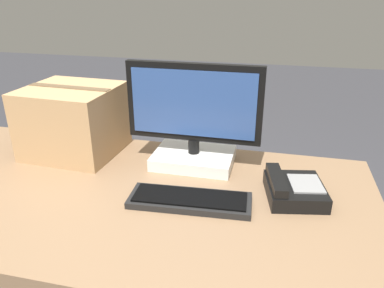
% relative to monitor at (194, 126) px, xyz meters
% --- Properties ---
extents(office_desk, '(1.80, 0.90, 0.73)m').
position_rel_monitor_xyz_m(office_desk, '(-0.22, -0.27, -0.52)').
color(office_desk, '#8C6B4C').
rests_on(office_desk, ground_plane).
extents(monitor, '(0.52, 0.23, 0.40)m').
position_rel_monitor_xyz_m(monitor, '(0.00, 0.00, 0.00)').
color(monitor, white).
rests_on(monitor, office_desk).
extents(keyboard, '(0.41, 0.17, 0.03)m').
position_rel_monitor_xyz_m(keyboard, '(0.06, -0.29, -0.15)').
color(keyboard, black).
rests_on(keyboard, office_desk).
extents(desk_phone, '(0.22, 0.24, 0.08)m').
position_rel_monitor_xyz_m(desk_phone, '(0.39, -0.17, -0.13)').
color(desk_phone, black).
rests_on(desk_phone, office_desk).
extents(cardboard_box, '(0.38, 0.35, 0.29)m').
position_rel_monitor_xyz_m(cardboard_box, '(-0.52, -0.00, -0.02)').
color(cardboard_box, tan).
rests_on(cardboard_box, office_desk).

